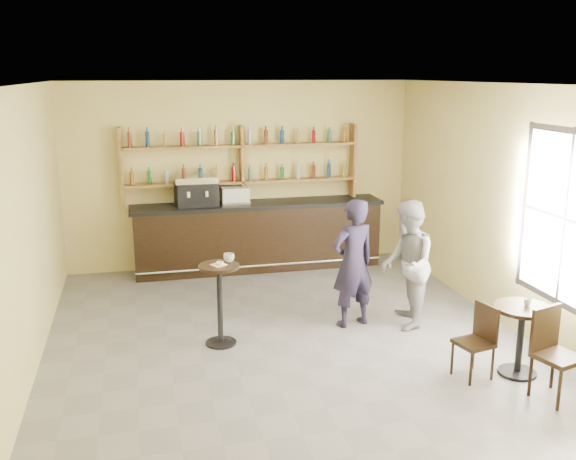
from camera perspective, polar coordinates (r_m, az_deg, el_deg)
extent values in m
plane|color=slate|center=(8.33, -0.06, -9.76)|extent=(7.00, 7.00, 0.00)
plane|color=white|center=(7.63, -0.07, 12.84)|extent=(7.00, 7.00, 0.00)
plane|color=#E6D683|center=(11.20, -4.22, 4.91)|extent=(7.00, 0.00, 7.00)
plane|color=#E6D683|center=(4.64, 10.09, -8.36)|extent=(7.00, 0.00, 7.00)
plane|color=#E6D683|center=(7.72, -22.27, -0.19)|extent=(0.00, 7.00, 7.00)
plane|color=#E6D683|center=(8.99, 18.89, 1.97)|extent=(0.00, 7.00, 7.00)
plane|color=white|center=(8.00, 23.43, 0.90)|extent=(0.00, 2.00, 2.00)
cube|color=white|center=(7.91, -6.17, -3.09)|extent=(0.22, 0.22, 0.00)
torus|color=gold|center=(7.89, -6.09, -2.95)|extent=(0.13, 0.13, 0.04)
imported|color=white|center=(8.00, -5.27, -2.47)|extent=(0.16, 0.16, 0.11)
imported|color=black|center=(8.56, 5.79, -2.95)|extent=(0.72, 0.56, 1.74)
imported|color=white|center=(7.62, 20.52, -6.05)|extent=(0.12, 0.12, 0.09)
imported|color=gray|center=(8.64, 10.54, -3.04)|extent=(0.87, 0.99, 1.72)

